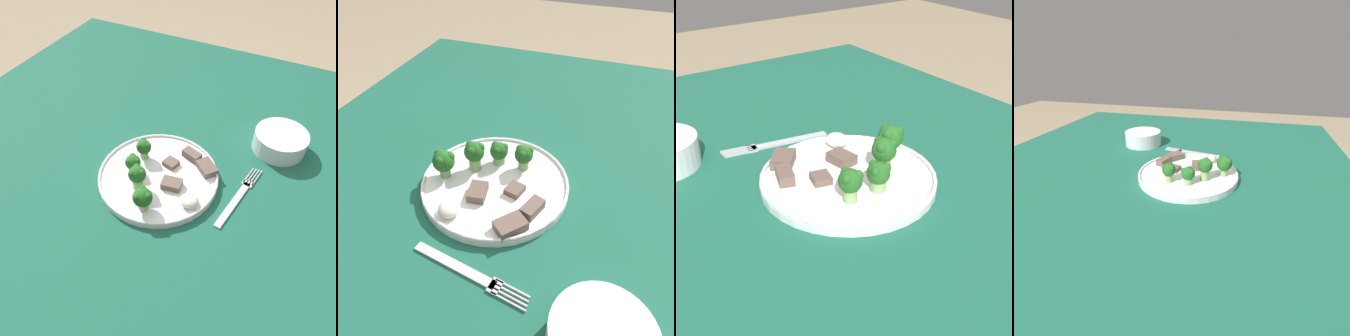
{
  "view_description": "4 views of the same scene",
  "coord_description": "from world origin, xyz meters",
  "views": [
    {
      "loc": [
        0.24,
        -0.53,
        1.26
      ],
      "look_at": [
        0.01,
        -0.08,
        0.72
      ],
      "focal_mm": 35.0,
      "sensor_mm": 36.0,
      "label": 1
    },
    {
      "loc": [
        0.4,
        0.07,
        1.13
      ],
      "look_at": [
        -0.01,
        -0.08,
        0.74
      ],
      "focal_mm": 35.0,
      "sensor_mm": 36.0,
      "label": 2
    },
    {
      "loc": [
        -0.5,
        0.26,
        1.08
      ],
      "look_at": [
        0.01,
        -0.1,
        0.72
      ],
      "focal_mm": 50.0,
      "sensor_mm": 36.0,
      "label": 3
    },
    {
      "loc": [
        -0.62,
        -0.24,
        1.03
      ],
      "look_at": [
        0.01,
        -0.08,
        0.72
      ],
      "focal_mm": 28.0,
      "sensor_mm": 36.0,
      "label": 4
    }
  ],
  "objects": [
    {
      "name": "broccoli_floret_front_left",
      "position": [
        -0.06,
        -0.11,
        0.74
      ],
      "size": [
        0.04,
        0.03,
        0.05
      ],
      "color": "#7FA866",
      "rests_on": "dinner_plate"
    },
    {
      "name": "meat_slice_front_slice",
      "position": [
        0.01,
        -0.06,
        0.72
      ],
      "size": [
        0.04,
        0.03,
        0.01
      ],
      "color": "brown",
      "rests_on": "dinner_plate"
    },
    {
      "name": "meat_slice_middle_slice",
      "position": [
        0.04,
        -0.11,
        0.72
      ],
      "size": [
        0.05,
        0.04,
        0.02
      ],
      "color": "brown",
      "rests_on": "dinner_plate"
    },
    {
      "name": "meat_slice_rear_slice",
      "position": [
        0.05,
        -0.01,
        0.72
      ],
      "size": [
        0.05,
        0.04,
        0.02
      ],
      "color": "brown",
      "rests_on": "dinner_plate"
    },
    {
      "name": "meat_slice_edge_slice",
      "position": [
        0.09,
        -0.04,
        0.72
      ],
      "size": [
        0.06,
        0.06,
        0.02
      ],
      "color": "brown",
      "rests_on": "dinner_plate"
    },
    {
      "name": "broccoli_floret_back_left",
      "position": [
        -0.06,
        -0.06,
        0.74
      ],
      "size": [
        0.04,
        0.03,
        0.05
      ],
      "color": "#7FA866",
      "rests_on": "dinner_plate"
    },
    {
      "name": "broccoli_floret_near_rim_left",
      "position": [
        0.01,
        -0.19,
        0.75
      ],
      "size": [
        0.04,
        0.04,
        0.06
      ],
      "color": "#7FA866",
      "rests_on": "dinner_plate"
    },
    {
      "name": "broccoli_floret_center_left",
      "position": [
        -0.02,
        -0.15,
        0.75
      ],
      "size": [
        0.04,
        0.04,
        0.06
      ],
      "color": "#7FA866",
      "rests_on": "dinner_plate"
    },
    {
      "name": "table",
      "position": [
        0.0,
        0.0,
        0.62
      ],
      "size": [
        1.3,
        1.14,
        0.7
      ],
      "color": "#195642",
      "rests_on": "ground_plane"
    },
    {
      "name": "dinner_plate",
      "position": [
        0.0,
        -0.1,
        0.71
      ],
      "size": [
        0.27,
        0.27,
        0.02
      ],
      "color": "white",
      "rests_on": "table"
    },
    {
      "name": "sauce_dollop",
      "position": [
        0.1,
        -0.14,
        0.72
      ],
      "size": [
        0.04,
        0.04,
        0.02
      ],
      "color": "silver",
      "rests_on": "dinner_plate"
    },
    {
      "name": "fork",
      "position": [
        0.18,
        -0.07,
        0.7
      ],
      "size": [
        0.05,
        0.2,
        0.0
      ],
      "color": "#B2B2B7",
      "rests_on": "table"
    }
  ]
}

